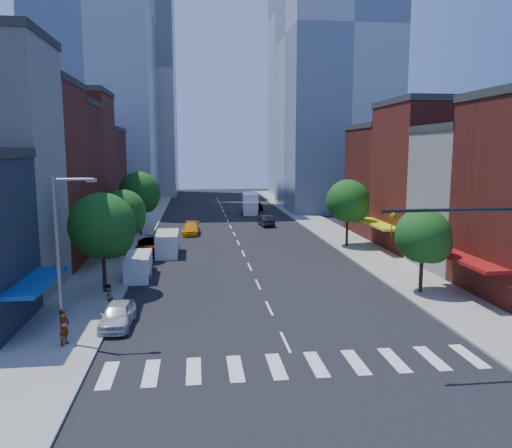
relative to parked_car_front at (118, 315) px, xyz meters
The scene contains 34 objects.
ground 10.19m from the parked_car_front, 20.86° to the right, with size 220.00×220.00×0.00m, color black.
sidewalk_left 36.51m from the parked_car_front, 94.71° to the left, with size 5.00×120.00×0.15m, color gray.
sidewalk_right 42.52m from the parked_car_front, 58.84° to the left, with size 5.00×120.00×0.15m, color gray.
crosswalk 11.60m from the parked_car_front, 34.87° to the right, with size 19.00×3.00×0.01m, color silver.
bldg_left_2 21.68m from the parked_car_front, 124.27° to the left, with size 12.00×9.00×16.00m, color maroon.
bldg_left_3 28.67m from the parked_car_front, 114.38° to the left, with size 12.00×8.00×15.00m, color #4E1913.
bldg_left_4 36.61m from the parked_car_front, 108.75° to the left, with size 12.00×9.00×17.00m, color maroon.
bldg_left_5 45.25m from the parked_car_front, 104.85° to the left, with size 12.00×10.00×13.00m, color #4E1913.
bldg_right_1 32.98m from the parked_car_front, 20.46° to the left, with size 12.00×8.00×12.00m, color #B3ADA5.
bldg_right_2 37.30m from the parked_car_front, 33.75° to the left, with size 12.00×10.00×15.00m, color maroon.
bldg_right_3 43.43m from the parked_car_front, 44.89° to the left, with size 12.00×10.00×13.00m, color #4E1913.
tower_nw 75.74m from the parked_car_front, 100.66° to the left, with size 20.00×22.00×70.00m, color #8C99A8.
tower_ne 71.65m from the parked_car_front, 63.19° to the left, with size 18.00×20.00×60.00m, color #9EA5AD.
tower_far_e 96.36m from the parked_car_front, 67.63° to the left, with size 22.00×22.00×80.00m, color #8C99A8.
tower_far_w 95.74m from the parked_car_front, 95.31° to the left, with size 18.00×18.00×56.00m, color #9EA5AD.
traffic_signal 21.35m from the parked_car_front, 22.67° to the right, with size 7.24×2.24×8.00m.
streetlight 5.72m from the parked_car_front, 131.34° to the right, with size 2.25×0.25×9.00m.
tree_left_near 8.59m from the parked_car_front, 104.19° to the left, with size 4.80×4.80×7.30m.
tree_left_mid 18.78m from the parked_car_front, 95.76° to the left, with size 4.20×4.20×6.65m.
tree_left_far 32.66m from the parked_car_front, 93.27° to the left, with size 5.00×5.00×7.75m.
tree_right_near 21.86m from the parked_car_front, 11.50° to the left, with size 4.00×4.00×6.20m.
tree_right_far 31.01m from the parked_car_front, 46.52° to the left, with size 4.60×4.60×7.20m.
parked_car_front is the anchor object (origin of this frame).
parked_car_second 13.06m from the parked_car_front, 90.00° to the left, with size 1.62×4.65×1.53m, color black.
parked_car_third 21.28m from the parked_car_front, 90.00° to the left, with size 2.61×5.66×1.57m, color #999999.
parked_car_rear 22.78m from the parked_car_front, 90.00° to the left, with size 1.88×4.62×1.34m, color black.
cargo_van_near 11.42m from the parked_car_front, 89.99° to the left, with size 2.04×4.86×2.06m.
cargo_van_far 20.60m from the parked_car_front, 84.80° to the left, with size 2.24×5.43×2.31m.
taxi 33.00m from the parked_car_front, 82.78° to the left, with size 2.01×4.96×1.44m, color orange.
traffic_car_oncoming 41.21m from the parked_car_front, 69.51° to the left, with size 1.58×4.54×1.50m, color black.
traffic_car_far 59.42m from the parked_car_front, 74.83° to the left, with size 1.64×4.08×1.39m, color #999999.
box_truck 54.37m from the parked_car_front, 75.22° to the left, with size 3.37×8.55×3.35m.
pedestrian_near 3.73m from the parked_car_front, 129.09° to the right, with size 0.69×0.45×1.90m, color #999999.
pedestrian_far 2.89m from the parked_car_front, 110.32° to the left, with size 0.85×0.66×1.75m, color #999999.
Camera 1 is at (-4.78, -25.72, 10.44)m, focal length 35.00 mm.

